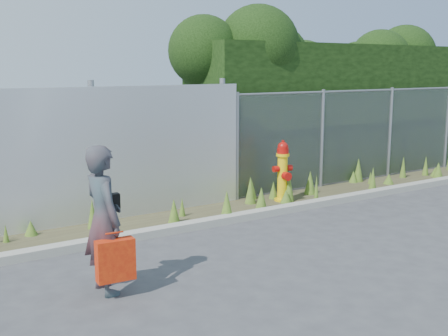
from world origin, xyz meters
TOP-DOWN VIEW (x-y plane):
  - ground at (0.00, 0.00)m, footprint 80.00×80.00m
  - curb at (0.00, 1.80)m, footprint 16.00×0.22m
  - weed_strip at (0.38, 2.43)m, footprint 16.00×1.23m
  - chainlink_fence at (4.25, 3.00)m, footprint 6.50×0.07m
  - hedge at (4.35, 4.04)m, footprint 7.79×1.92m
  - fire_hydrant at (1.69, 2.43)m, footprint 0.39×0.35m
  - woman at (-2.69, 0.20)m, footprint 0.42×0.62m
  - red_tote_bag at (-2.67, -0.05)m, footprint 0.42×0.15m
  - black_shoulder_bag at (-2.57, 0.31)m, footprint 0.23×0.10m

SIDE VIEW (x-z plane):
  - ground at x=0.00m, z-range 0.00..0.00m
  - curb at x=0.00m, z-range 0.00..0.12m
  - weed_strip at x=0.38m, z-range -0.13..0.42m
  - red_tote_bag at x=-2.67m, z-range 0.17..0.71m
  - fire_hydrant at x=1.69m, z-range -0.02..1.15m
  - woman at x=-2.69m, z-range 0.00..1.67m
  - black_shoulder_bag at x=-2.57m, z-range 0.92..1.09m
  - chainlink_fence at x=4.25m, z-range 0.01..2.06m
  - hedge at x=4.35m, z-range 0.10..3.88m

